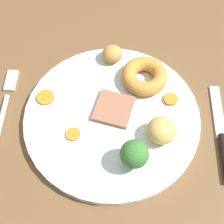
{
  "coord_description": "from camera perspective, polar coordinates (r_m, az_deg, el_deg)",
  "views": [
    {
      "loc": [
        1.19,
        -28.56,
        54.76
      ],
      "look_at": [
        -2.28,
        0.16,
        6.0
      ],
      "focal_mm": 54.59,
      "sensor_mm": 36.0,
      "label": 1
    }
  ],
  "objects": [
    {
      "name": "carrot_coin_side",
      "position": [
        0.6,
        9.83,
        2.09
      ],
      "size": [
        2.43,
        2.43,
        0.61
      ],
      "primitive_type": "cylinder",
      "color": "orange",
      "rests_on": "dinner_plate"
    },
    {
      "name": "carrot_coin_back",
      "position": [
        0.6,
        -11.06,
        2.45
      ],
      "size": [
        3.07,
        3.07,
        0.46
      ],
      "primitive_type": "cylinder",
      "color": "orange",
      "rests_on": "dinner_plate"
    },
    {
      "name": "meat_slice_main",
      "position": [
        0.58,
        0.29,
        0.56
      ],
      "size": [
        7.06,
        7.13,
        0.8
      ],
      "primitive_type": "cube",
      "rotation": [
        0.0,
        0.0,
        1.4
      ],
      "color": "#9E664C",
      "rests_on": "dinner_plate"
    },
    {
      "name": "fork",
      "position": [
        0.63,
        -17.38,
        1.51
      ],
      "size": [
        2.54,
        15.31,
        0.9
      ],
      "rotation": [
        0.0,
        0.0,
        1.64
      ],
      "color": "silver",
      "rests_on": "dining_table"
    },
    {
      "name": "dinner_plate",
      "position": [
        0.58,
        -0.0,
        -0.85
      ],
      "size": [
        29.88,
        29.88,
        1.4
      ],
      "primitive_type": "cylinder",
      "color": "white",
      "rests_on": "dining_table"
    },
    {
      "name": "knife",
      "position": [
        0.59,
        17.97,
        -4.51
      ],
      "size": [
        3.02,
        18.56,
        1.2
      ],
      "rotation": [
        0.0,
        0.0,
        1.66
      ],
      "color": "black",
      "rests_on": "dining_table"
    },
    {
      "name": "yorkshire_pudding",
      "position": [
        0.61,
        5.47,
        6.0
      ],
      "size": [
        8.19,
        8.19,
        2.61
      ],
      "primitive_type": "torus",
      "color": "#C68938",
      "rests_on": "dinner_plate"
    },
    {
      "name": "roast_potato_left",
      "position": [
        0.55,
        8.33,
        -3.08
      ],
      "size": [
        6.02,
        5.97,
        3.88
      ],
      "primitive_type": "ellipsoid",
      "rotation": [
        0.0,
        0.0,
        2.83
      ],
      "color": "#D8B260",
      "rests_on": "dinner_plate"
    },
    {
      "name": "roast_potato_right",
      "position": [
        0.63,
        0.06,
        9.71
      ],
      "size": [
        4.64,
        4.64,
        2.86
      ],
      "primitive_type": "ellipsoid",
      "rotation": [
        0.0,
        0.0,
        0.3
      ],
      "color": "#BC8C42",
      "rests_on": "dinner_plate"
    },
    {
      "name": "dining_table",
      "position": [
        0.6,
        2.14,
        -2.4
      ],
      "size": [
        120.0,
        84.0,
        3.6
      ],
      "primitive_type": "cube",
      "color": "brown",
      "rests_on": "ground"
    },
    {
      "name": "broccoli_floret",
      "position": [
        0.51,
        3.77,
        -7.07
      ],
      "size": [
        4.43,
        4.43,
        5.3
      ],
      "color": "#8CB766",
      "rests_on": "dinner_plate"
    },
    {
      "name": "carrot_coin_front",
      "position": [
        0.56,
        -6.51,
        -3.71
      ],
      "size": [
        2.37,
        2.37,
        0.42
      ],
      "primitive_type": "cylinder",
      "color": "orange",
      "rests_on": "dinner_plate"
    }
  ]
}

